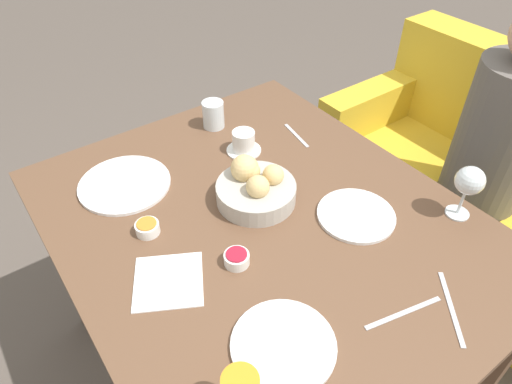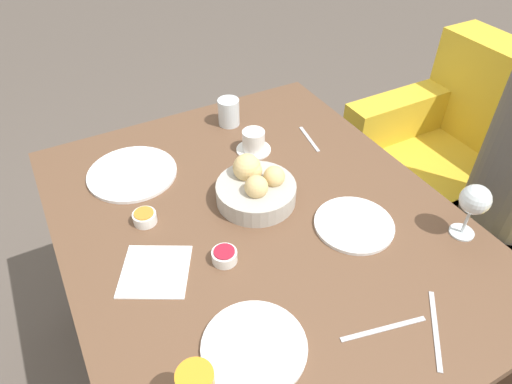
{
  "view_description": "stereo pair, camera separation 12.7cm",
  "coord_description": "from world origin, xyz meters",
  "px_view_note": "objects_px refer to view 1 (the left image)",
  "views": [
    {
      "loc": [
        0.7,
        -0.53,
        1.64
      ],
      "look_at": [
        -0.07,
        0.03,
        0.81
      ],
      "focal_mm": 32.0,
      "sensor_mm": 36.0,
      "label": 1
    },
    {
      "loc": [
        0.77,
        -0.42,
        1.64
      ],
      "look_at": [
        -0.07,
        0.03,
        0.81
      ],
      "focal_mm": 32.0,
      "sensor_mm": 36.0,
      "label": 2
    }
  ],
  "objects_px": {
    "seated_person": "(484,176)",
    "wine_glass": "(469,182)",
    "coffee_cup": "(244,143)",
    "fork_silver": "(451,308)",
    "bread_basket": "(255,187)",
    "jam_bowl_honey": "(147,228)",
    "jam_bowl_berry": "(237,258)",
    "spoon_coffee": "(296,135)",
    "plate_far_center": "(356,215)",
    "napkin": "(168,281)",
    "plate_near_left": "(125,184)",
    "water_tumbler": "(213,115)",
    "knife_silver": "(403,313)",
    "plate_near_right": "(283,345)",
    "couch": "(493,202)"
  },
  "relations": [
    {
      "from": "jam_bowl_berry",
      "to": "wine_glass",
      "type": "bearing_deg",
      "value": 70.31
    },
    {
      "from": "seated_person",
      "to": "wine_glass",
      "type": "bearing_deg",
      "value": -71.12
    },
    {
      "from": "coffee_cup",
      "to": "fork_silver",
      "type": "xyz_separation_m",
      "value": [
        0.76,
        0.04,
        -0.03
      ]
    },
    {
      "from": "water_tumbler",
      "to": "coffee_cup",
      "type": "relative_size",
      "value": 0.84
    },
    {
      "from": "seated_person",
      "to": "water_tumbler",
      "type": "xyz_separation_m",
      "value": [
        -0.57,
        -0.87,
        0.31
      ]
    },
    {
      "from": "couch",
      "to": "coffee_cup",
      "type": "height_order",
      "value": "couch"
    },
    {
      "from": "fork_silver",
      "to": "spoon_coffee",
      "type": "distance_m",
      "value": 0.74
    },
    {
      "from": "plate_near_left",
      "to": "jam_bowl_berry",
      "type": "bearing_deg",
      "value": 13.16
    },
    {
      "from": "spoon_coffee",
      "to": "bread_basket",
      "type": "bearing_deg",
      "value": -59.52
    },
    {
      "from": "coffee_cup",
      "to": "spoon_coffee",
      "type": "bearing_deg",
      "value": 80.66
    },
    {
      "from": "plate_far_center",
      "to": "spoon_coffee",
      "type": "distance_m",
      "value": 0.41
    },
    {
      "from": "plate_near_left",
      "to": "wine_glass",
      "type": "distance_m",
      "value": 0.95
    },
    {
      "from": "bread_basket",
      "to": "wine_glass",
      "type": "distance_m",
      "value": 0.56
    },
    {
      "from": "plate_near_right",
      "to": "jam_bowl_berry",
      "type": "xyz_separation_m",
      "value": [
        -0.24,
        0.05,
        0.01
      ]
    },
    {
      "from": "water_tumbler",
      "to": "jam_bowl_berry",
      "type": "distance_m",
      "value": 0.62
    },
    {
      "from": "coffee_cup",
      "to": "jam_bowl_honey",
      "type": "relative_size",
      "value": 1.76
    },
    {
      "from": "plate_near_right",
      "to": "fork_silver",
      "type": "height_order",
      "value": "plate_near_right"
    },
    {
      "from": "wine_glass",
      "to": "fork_silver",
      "type": "bearing_deg",
      "value": -56.35
    },
    {
      "from": "bread_basket",
      "to": "fork_silver",
      "type": "height_order",
      "value": "bread_basket"
    },
    {
      "from": "plate_near_right",
      "to": "water_tumbler",
      "type": "bearing_deg",
      "value": 157.72
    },
    {
      "from": "jam_bowl_honey",
      "to": "napkin",
      "type": "xyz_separation_m",
      "value": [
        0.17,
        -0.03,
        -0.01
      ]
    },
    {
      "from": "coffee_cup",
      "to": "jam_bowl_honey",
      "type": "distance_m",
      "value": 0.43
    },
    {
      "from": "spoon_coffee",
      "to": "plate_far_center",
      "type": "bearing_deg",
      "value": -16.66
    },
    {
      "from": "couch",
      "to": "water_tumbler",
      "type": "distance_m",
      "value": 1.29
    },
    {
      "from": "plate_near_left",
      "to": "jam_bowl_honey",
      "type": "bearing_deg",
      "value": -7.49
    },
    {
      "from": "jam_bowl_honey",
      "to": "knife_silver",
      "type": "relative_size",
      "value": 0.32
    },
    {
      "from": "jam_bowl_honey",
      "to": "knife_silver",
      "type": "distance_m",
      "value": 0.66
    },
    {
      "from": "fork_silver",
      "to": "napkin",
      "type": "bearing_deg",
      "value": -132.37
    },
    {
      "from": "seated_person",
      "to": "wine_glass",
      "type": "xyz_separation_m",
      "value": [
        0.19,
        -0.57,
        0.38
      ]
    },
    {
      "from": "couch",
      "to": "plate_far_center",
      "type": "relative_size",
      "value": 6.84
    },
    {
      "from": "bread_basket",
      "to": "jam_bowl_honey",
      "type": "bearing_deg",
      "value": -100.56
    },
    {
      "from": "couch",
      "to": "jam_bowl_honey",
      "type": "bearing_deg",
      "value": -100.1
    },
    {
      "from": "plate_near_left",
      "to": "napkin",
      "type": "xyz_separation_m",
      "value": [
        0.39,
        -0.06,
        -0.0
      ]
    },
    {
      "from": "jam_bowl_berry",
      "to": "jam_bowl_honey",
      "type": "xyz_separation_m",
      "value": [
        -0.22,
        -0.13,
        0.0
      ]
    },
    {
      "from": "plate_near_left",
      "to": "plate_far_center",
      "type": "relative_size",
      "value": 1.26
    },
    {
      "from": "spoon_coffee",
      "to": "coffee_cup",
      "type": "bearing_deg",
      "value": -99.34
    },
    {
      "from": "fork_silver",
      "to": "bread_basket",
      "type": "bearing_deg",
      "value": -165.79
    },
    {
      "from": "plate_near_left",
      "to": "jam_bowl_berry",
      "type": "xyz_separation_m",
      "value": [
        0.44,
        0.1,
        0.01
      ]
    },
    {
      "from": "jam_bowl_berry",
      "to": "plate_far_center",
      "type": "bearing_deg",
      "value": 81.14
    },
    {
      "from": "jam_bowl_berry",
      "to": "plate_near_right",
      "type": "bearing_deg",
      "value": -11.04
    },
    {
      "from": "plate_near_left",
      "to": "napkin",
      "type": "height_order",
      "value": "plate_near_left"
    },
    {
      "from": "plate_near_left",
      "to": "plate_far_center",
      "type": "bearing_deg",
      "value": 42.84
    },
    {
      "from": "fork_silver",
      "to": "jam_bowl_berry",
      "type": "bearing_deg",
      "value": -140.96
    },
    {
      "from": "water_tumbler",
      "to": "jam_bowl_berry",
      "type": "relative_size",
      "value": 1.47
    },
    {
      "from": "wine_glass",
      "to": "spoon_coffee",
      "type": "height_order",
      "value": "wine_glass"
    },
    {
      "from": "spoon_coffee",
      "to": "napkin",
      "type": "xyz_separation_m",
      "value": [
        0.29,
        -0.63,
        0.0
      ]
    },
    {
      "from": "bread_basket",
      "to": "jam_bowl_berry",
      "type": "distance_m",
      "value": 0.24
    },
    {
      "from": "bread_basket",
      "to": "plate_near_right",
      "type": "xyz_separation_m",
      "value": [
        0.41,
        -0.22,
        -0.04
      ]
    },
    {
      "from": "plate_far_center",
      "to": "jam_bowl_berry",
      "type": "relative_size",
      "value": 3.36
    },
    {
      "from": "water_tumbler",
      "to": "knife_silver",
      "type": "xyz_separation_m",
      "value": [
        0.89,
        -0.06,
        -0.05
      ]
    }
  ]
}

